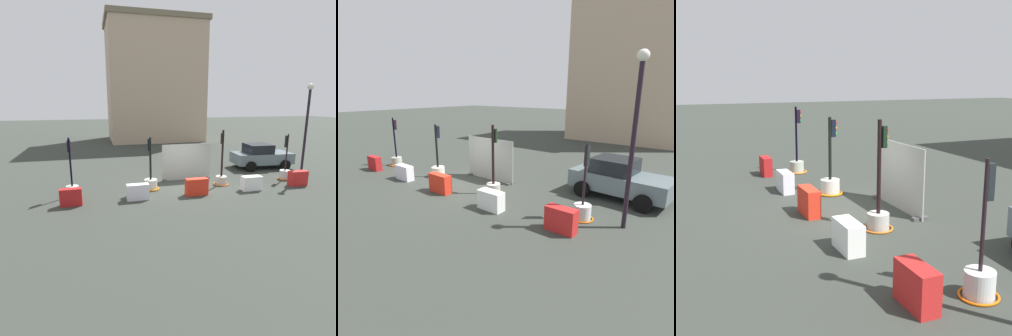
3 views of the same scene
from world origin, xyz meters
The scene contains 14 objects.
ground_plane centered at (0.00, 0.00, 0.00)m, with size 120.00×120.00×0.00m, color #343932.
traffic_light_0 centered at (-6.14, 0.21, 0.44)m, with size 0.88×0.88×2.94m.
traffic_light_1 centered at (-2.12, 0.28, 0.46)m, with size 0.93×0.93×2.82m.
traffic_light_2 centered at (1.96, 0.18, 0.52)m, with size 0.87×0.87×3.10m.
traffic_light_3 centered at (6.19, 0.23, 0.43)m, with size 0.82×0.82×2.76m.
construction_barrier_0 centered at (-6.11, -1.21, 0.40)m, with size 0.97×0.37×0.81m.
construction_barrier_1 centered at (-3.04, -1.16, 0.38)m, with size 1.07×0.43×0.77m.
construction_barrier_2 centered at (-0.05, -1.21, 0.43)m, with size 1.14×0.41×0.85m.
construction_barrier_3 centered at (3.07, -1.21, 0.38)m, with size 1.07×0.47×0.76m.
construction_barrier_4 centered at (6.05, -1.10, 0.42)m, with size 1.03×0.43×0.83m.
car_grey_saloon centered at (6.44, 3.30, 0.84)m, with size 4.18×2.47×1.71m.
building_main_facade centered at (2.31, 19.98, 6.77)m, with size 11.01×7.77×13.49m.
street_lamp_post centered at (7.58, 0.47, 3.46)m, with size 0.36×0.36×5.65m.
site_fence_panel centered at (0.37, 1.70, 1.02)m, with size 3.02×0.50×2.16m.
Camera 1 is at (-4.94, -14.16, 4.70)m, focal length 30.36 mm.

